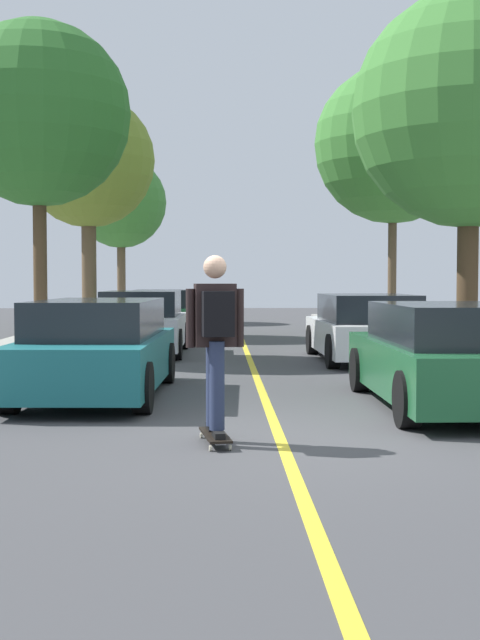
{
  "coord_description": "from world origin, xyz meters",
  "views": [
    {
      "loc": [
        -0.63,
        -8.65,
        1.64
      ],
      "look_at": [
        -0.2,
        8.57,
        0.82
      ],
      "focal_mm": 47.74,
      "sensor_mm": 36.0,
      "label": 1
    }
  ],
  "objects": [
    {
      "name": "ground",
      "position": [
        0.0,
        0.0,
        0.0
      ],
      "size": [
        80.0,
        80.0,
        0.0
      ],
      "primitive_type": "plane",
      "color": "#424244"
    },
    {
      "name": "center_line",
      "position": [
        0.0,
        4.0,
        0.0
      ],
      "size": [
        0.12,
        39.2,
        0.01
      ],
      "primitive_type": "cube",
      "color": "gold",
      "rests_on": "ground"
    },
    {
      "name": "parked_car_left_nearest",
      "position": [
        -2.32,
        3.27,
        0.68
      ],
      "size": [
        1.98,
        4.53,
        1.35
      ],
      "color": "#196066",
      "rests_on": "ground"
    },
    {
      "name": "parked_car_left_near",
      "position": [
        -2.32,
        10.01,
        0.67
      ],
      "size": [
        1.93,
        4.09,
        1.38
      ],
      "color": "#B7B7BC",
      "rests_on": "ground"
    },
    {
      "name": "parked_car_left_far",
      "position": [
        -2.32,
        16.37,
        0.66
      ],
      "size": [
        1.9,
        4.18,
        1.34
      ],
      "color": "#1E5B33",
      "rests_on": "ground"
    },
    {
      "name": "parked_car_right_nearest",
      "position": [
        2.32,
        2.09,
        0.66
      ],
      "size": [
        2.01,
        4.49,
        1.33
      ],
      "color": "#1E5B33",
      "rests_on": "ground"
    },
    {
      "name": "parked_car_right_near",
      "position": [
        2.33,
        8.33,
        0.66
      ],
      "size": [
        2.04,
        4.43,
        1.34
      ],
      "color": "white",
      "rests_on": "ground"
    },
    {
      "name": "street_tree_left_nearest",
      "position": [
        -4.33,
        9.1,
        5.03
      ],
      "size": [
        3.8,
        3.8,
        6.8
      ],
      "color": "#4C3823",
      "rests_on": "sidewalk_left"
    },
    {
      "name": "street_tree_left_near",
      "position": [
        -4.33,
        15.75,
        4.97
      ],
      "size": [
        3.78,
        3.78,
        6.76
      ],
      "color": "brown",
      "rests_on": "sidewalk_left"
    },
    {
      "name": "street_tree_left_far",
      "position": [
        -4.33,
        23.78,
        4.53
      ],
      "size": [
        3.44,
        3.44,
        6.13
      ],
      "color": "brown",
      "rests_on": "sidewalk_left"
    },
    {
      "name": "street_tree_right_nearest",
      "position": [
        4.33,
        8.21,
        4.97
      ],
      "size": [
        4.66,
        4.66,
        7.18
      ],
      "color": "#4C3823",
      "rests_on": "sidewalk_right"
    },
    {
      "name": "street_tree_right_near",
      "position": [
        4.33,
        15.6,
        5.47
      ],
      "size": [
        4.49,
        4.49,
        7.58
      ],
      "color": "brown",
      "rests_on": "sidewalk_right"
    },
    {
      "name": "skateboard",
      "position": [
        -0.67,
        -0.24,
        0.09
      ],
      "size": [
        0.34,
        0.86,
        0.1
      ],
      "color": "black",
      "rests_on": "ground"
    },
    {
      "name": "skateboarder",
      "position": [
        -0.66,
        -0.28,
        1.11
      ],
      "size": [
        0.59,
        0.71,
        1.77
      ],
      "color": "black",
      "rests_on": "skateboard"
    }
  ]
}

